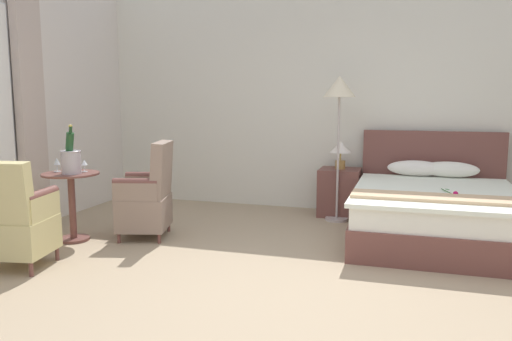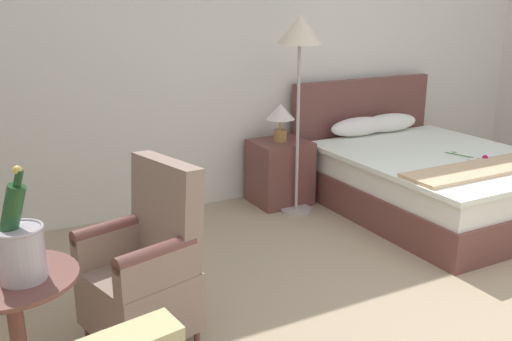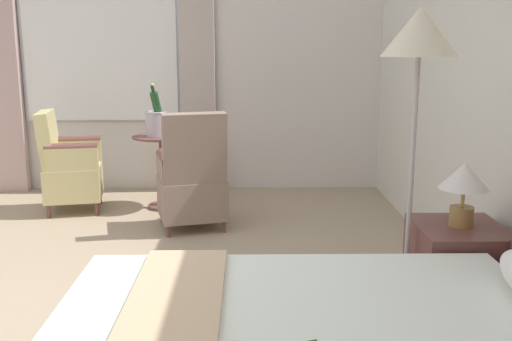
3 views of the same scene
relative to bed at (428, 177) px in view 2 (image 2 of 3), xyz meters
The scene contains 9 objects.
wall_headboard_side 2.01m from the bed, 134.23° to the left, with size 6.68×0.12×3.02m.
bed is the anchor object (origin of this frame).
nightstand 1.36m from the bed, 143.96° to the left, with size 0.53×0.47×0.60m.
bedside_lamp 1.46m from the bed, 143.96° to the left, with size 0.26×0.26×0.35m.
floor_lamp_brass 1.69m from the bed, 154.77° to the left, with size 0.39×0.39×1.74m.
side_table_round 3.79m from the bed, 162.05° to the right, with size 0.57×0.57×0.71m.
champagne_bucket 3.79m from the bed, 161.13° to the right, with size 0.21×0.21×0.50m.
wine_glass_near_bucket 3.70m from the bed, 163.24° to the right, with size 0.07×0.07×0.13m.
armchair_by_window 3.03m from the bed, 164.25° to the right, with size 0.65×0.66×1.03m.
Camera 2 is at (-2.59, -1.70, 1.85)m, focal length 40.00 mm.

